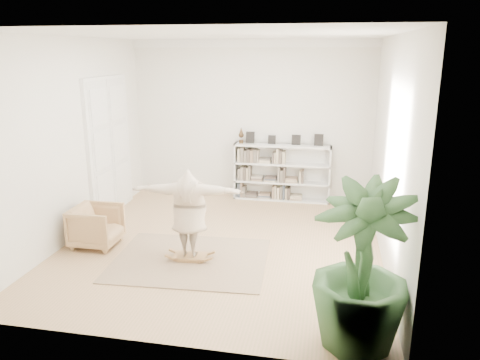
{
  "coord_description": "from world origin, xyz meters",
  "views": [
    {
      "loc": [
        1.81,
        -7.55,
        3.36
      ],
      "look_at": [
        0.25,
        0.4,
        1.11
      ],
      "focal_mm": 35.0,
      "sensor_mm": 36.0,
      "label": 1
    }
  ],
  "objects_px": {
    "bookshelf": "(282,173)",
    "rocker_board": "(190,256)",
    "person": "(189,211)",
    "houseplant": "(361,267)",
    "armchair": "(97,226)"
  },
  "relations": [
    {
      "from": "armchair",
      "to": "rocker_board",
      "type": "xyz_separation_m",
      "value": [
        1.81,
        -0.29,
        -0.29
      ]
    },
    {
      "from": "rocker_board",
      "to": "person",
      "type": "height_order",
      "value": "person"
    },
    {
      "from": "bookshelf",
      "to": "houseplant",
      "type": "height_order",
      "value": "houseplant"
    },
    {
      "from": "rocker_board",
      "to": "person",
      "type": "distance_m",
      "value": 0.8
    },
    {
      "from": "houseplant",
      "to": "rocker_board",
      "type": "bearing_deg",
      "value": 144.91
    },
    {
      "from": "person",
      "to": "houseplant",
      "type": "xyz_separation_m",
      "value": [
        2.59,
        -1.82,
        0.13
      ]
    },
    {
      "from": "bookshelf",
      "to": "armchair",
      "type": "bearing_deg",
      "value": -131.88
    },
    {
      "from": "houseplant",
      "to": "bookshelf",
      "type": "bearing_deg",
      "value": 105.38
    },
    {
      "from": "person",
      "to": "armchair",
      "type": "bearing_deg",
      "value": -12.55
    },
    {
      "from": "houseplant",
      "to": "person",
      "type": "bearing_deg",
      "value": 144.91
    },
    {
      "from": "bookshelf",
      "to": "rocker_board",
      "type": "height_order",
      "value": "bookshelf"
    },
    {
      "from": "armchair",
      "to": "houseplant",
      "type": "xyz_separation_m",
      "value": [
        4.4,
        -2.11,
        0.64
      ]
    },
    {
      "from": "armchair",
      "to": "houseplant",
      "type": "relative_size",
      "value": 0.4
    },
    {
      "from": "person",
      "to": "houseplant",
      "type": "bearing_deg",
      "value": 141.42
    },
    {
      "from": "bookshelf",
      "to": "houseplant",
      "type": "distance_m",
      "value": 5.58
    }
  ]
}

